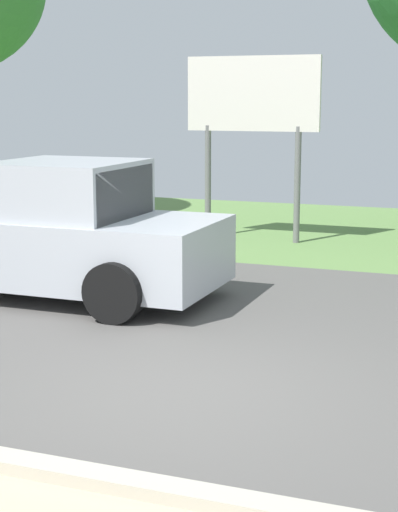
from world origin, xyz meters
TOP-DOWN VIEW (x-y plane):
  - ground_plane at (0.00, 2.95)m, footprint 40.00×22.00m
  - pickup_truck at (-3.34, 2.92)m, footprint 5.20×2.28m
  - roadside_billboard at (-1.88, 8.26)m, footprint 2.60×0.12m

SIDE VIEW (x-z plane):
  - ground_plane at x=0.00m, z-range -0.15..0.05m
  - pickup_truck at x=-3.34m, z-range -0.07..1.81m
  - roadside_billboard at x=-1.88m, z-range 0.80..4.30m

